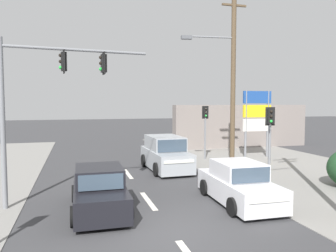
{
  "coord_description": "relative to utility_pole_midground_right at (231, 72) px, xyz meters",
  "views": [
    {
      "loc": [
        -2.64,
        -9.03,
        3.72
      ],
      "look_at": [
        1.07,
        4.0,
        2.79
      ],
      "focal_mm": 35.0,
      "sensor_mm": 36.0,
      "label": 1
    }
  ],
  "objects": [
    {
      "name": "ground_plane",
      "position": [
        -5.51,
        -7.18,
        -5.4
      ],
      "size": [
        140.0,
        140.0,
        0.0
      ],
      "primitive_type": "plane",
      "color": "#3A3A3D"
    },
    {
      "name": "lane_dash_mid",
      "position": [
        -5.51,
        -4.18,
        -5.39
      ],
      "size": [
        0.2,
        2.4,
        0.01
      ],
      "primitive_type": "cube",
      "color": "silver",
      "rests_on": "ground"
    },
    {
      "name": "lane_dash_far",
      "position": [
        -5.51,
        0.82,
        -5.39
      ],
      "size": [
        0.2,
        2.4,
        0.01
      ],
      "primitive_type": "cube",
      "color": "silver",
      "rests_on": "ground"
    },
    {
      "name": "utility_pole_midground_right",
      "position": [
        0.0,
        0.0,
        0.0
      ],
      "size": [
        3.78,
        0.57,
        10.06
      ],
      "color": "brown",
      "rests_on": "ground"
    },
    {
      "name": "traffic_signal_mast",
      "position": [
        -9.29,
        -3.63,
        -1.25
      ],
      "size": [
        5.27,
        0.65,
        6.0
      ],
      "color": "slate",
      "rests_on": "ground"
    },
    {
      "name": "pedestal_signal_right_kerb",
      "position": [
        0.39,
        -3.2,
        -2.98
      ],
      "size": [
        0.44,
        0.3,
        3.56
      ],
      "color": "slate",
      "rests_on": "ground"
    },
    {
      "name": "pedestal_signal_far_median",
      "position": [
        0.15,
        3.93,
        -2.98
      ],
      "size": [
        0.44,
        0.29,
        3.56
      ],
      "color": "slate",
      "rests_on": "ground"
    },
    {
      "name": "shopping_plaza_sign",
      "position": [
        3.84,
        3.66,
        -2.41
      ],
      "size": [
        2.1,
        0.16,
        4.6
      ],
      "color": "slate",
      "rests_on": "ground"
    },
    {
      "name": "shopfront_wall_far",
      "position": [
        5.49,
        8.82,
        -3.6
      ],
      "size": [
        12.0,
        1.0,
        3.6
      ],
      "primitive_type": "cube",
      "color": "gray",
      "rests_on": "ground"
    },
    {
      "name": "suv_receding_far",
      "position": [
        -3.32,
        1.27,
        -4.51
      ],
      "size": [
        2.15,
        4.58,
        1.9
      ],
      "color": "#A3A8AD",
      "rests_on": "ground"
    },
    {
      "name": "sedan_kerbside_parked",
      "position": [
        -7.39,
        -4.88,
        -4.69
      ],
      "size": [
        1.92,
        4.25,
        1.56
      ],
      "color": "black",
      "rests_on": "ground"
    },
    {
      "name": "sedan_oncoming_near",
      "position": [
        -2.33,
        -5.37,
        -4.69
      ],
      "size": [
        1.97,
        4.28,
        1.56
      ],
      "color": "silver",
      "rests_on": "ground"
    }
  ]
}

